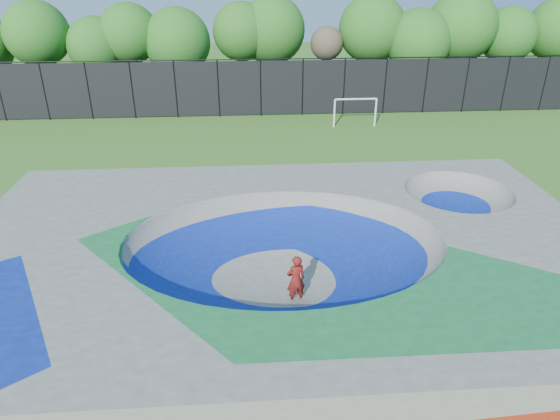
{
  "coord_description": "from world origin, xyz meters",
  "views": [
    {
      "loc": [
        -1.21,
        -14.72,
        9.78
      ],
      "look_at": [
        0.07,
        3.0,
        1.1
      ],
      "focal_mm": 32.0,
      "sensor_mm": 36.0,
      "label": 1
    }
  ],
  "objects": [
    {
      "name": "skateboard",
      "position": [
        0.24,
        -1.59,
        0.03
      ],
      "size": [
        0.8,
        0.33,
        0.05
      ],
      "primitive_type": "cube",
      "rotation": [
        0.0,
        0.0,
        0.15
      ],
      "color": "black",
      "rests_on": "ground"
    },
    {
      "name": "skater",
      "position": [
        0.24,
        -1.59,
        0.87
      ],
      "size": [
        0.72,
        0.57,
        1.73
      ],
      "primitive_type": "imported",
      "rotation": [
        0.0,
        0.0,
        3.42
      ],
      "color": "red",
      "rests_on": "ground"
    },
    {
      "name": "skate_deck",
      "position": [
        0.0,
        0.0,
        0.75
      ],
      "size": [
        22.0,
        14.0,
        1.5
      ],
      "primitive_type": "cube",
      "color": "gray",
      "rests_on": "ground"
    },
    {
      "name": "ground",
      "position": [
        0.0,
        0.0,
        0.0
      ],
      "size": [
        120.0,
        120.0,
        0.0
      ],
      "primitive_type": "plane",
      "color": "#34621B",
      "rests_on": "ground"
    },
    {
      "name": "fence",
      "position": [
        0.0,
        21.0,
        2.1
      ],
      "size": [
        48.09,
        0.09,
        4.04
      ],
      "color": "black",
      "rests_on": "ground"
    },
    {
      "name": "treeline",
      "position": [
        0.72,
        25.86,
        5.04
      ],
      "size": [
        53.39,
        7.42,
        8.32
      ],
      "color": "#4A3925",
      "rests_on": "ground"
    },
    {
      "name": "soccer_goal",
      "position": [
        6.21,
        17.83,
        1.34
      ],
      "size": [
        2.93,
        0.12,
        1.93
      ],
      "color": "silver",
      "rests_on": "ground"
    }
  ]
}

